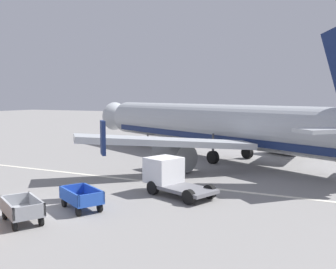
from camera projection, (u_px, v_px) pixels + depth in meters
The scene contains 6 objects.
ground_plane at pixel (15, 214), 18.66m from camera, with size 220.00×220.00×0.00m, color gray.
apron_stripe at pixel (118, 178), 26.76m from camera, with size 120.00×0.36×0.01m, color silver.
airplane at pixel (219, 126), 34.70m from camera, with size 35.12×28.98×11.34m.
baggage_cart_second_in_row at pixel (22, 209), 17.32m from camera, with size 3.46×2.44×1.07m.
baggage_cart_third_in_row at pixel (81, 198), 19.32m from camera, with size 3.47×2.42×1.07m.
service_truck_beside_carts at pixel (169, 175), 22.44m from camera, with size 4.76×3.31×2.10m.
Camera 1 is at (14.68, -13.08, 5.72)m, focal length 40.74 mm.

